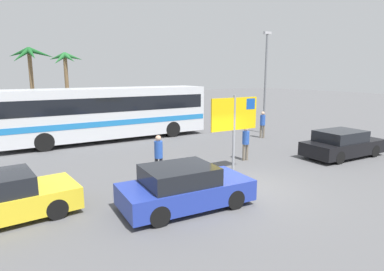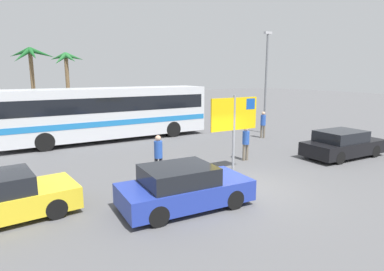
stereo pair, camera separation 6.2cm
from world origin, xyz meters
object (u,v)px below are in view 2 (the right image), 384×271
object	(u,v)px
bus_front_coach	(108,111)
pedestrian_by_bus	(246,141)
ferry_sign	(235,117)
car_yellow	(0,198)
car_blue	(183,187)
pedestrian_near_sign	(158,153)
car_black	(343,144)
pedestrian_crossing_lot	(263,122)

from	to	relation	value
bus_front_coach	pedestrian_by_bus	size ratio (longest dim) A/B	7.64
ferry_sign	car_yellow	size ratio (longest dim) A/B	0.79
bus_front_coach	pedestrian_by_bus	distance (m)	9.04
car_yellow	car_blue	size ratio (longest dim) A/B	0.99
bus_front_coach	car_blue	size ratio (longest dim) A/B	3.01
ferry_sign	pedestrian_by_bus	size ratio (longest dim) A/B	1.99
ferry_sign	pedestrian_near_sign	distance (m)	3.38
car_black	pedestrian_by_bus	xyz separation A→B (m)	(-4.46, 1.98, 0.31)
bus_front_coach	pedestrian_crossing_lot	world-z (taller)	bus_front_coach
bus_front_coach	car_blue	bearing A→B (deg)	-96.24
bus_front_coach	pedestrian_by_bus	world-z (taller)	bus_front_coach
bus_front_coach	car_black	distance (m)	13.19
pedestrian_by_bus	car_yellow	bearing A→B (deg)	101.52
ferry_sign	pedestrian_near_sign	xyz separation A→B (m)	(-2.97, 0.94, -1.31)
car_black	car_yellow	bearing A→B (deg)	179.74
ferry_sign	car_blue	distance (m)	4.38
ferry_sign	car_blue	xyz separation A→B (m)	(-3.53, -1.97, -1.69)
pedestrian_crossing_lot	car_black	bearing A→B (deg)	56.18
pedestrian_crossing_lot	pedestrian_near_sign	world-z (taller)	pedestrian_near_sign
car_black	car_blue	size ratio (longest dim) A/B	1.06
pedestrian_near_sign	pedestrian_crossing_lot	bearing A→B (deg)	139.69
car_black	pedestrian_crossing_lot	size ratio (longest dim) A/B	2.57
pedestrian_crossing_lot	pedestrian_near_sign	xyz separation A→B (m)	(-9.18, -3.94, 0.02)
bus_front_coach	car_black	world-z (taller)	bus_front_coach
bus_front_coach	car_black	bearing A→B (deg)	-49.94
ferry_sign	pedestrian_near_sign	bearing A→B (deg)	163.87
bus_front_coach	pedestrian_crossing_lot	size ratio (longest dim) A/B	7.31
pedestrian_near_sign	car_black	bearing A→B (deg)	106.18
car_blue	pedestrian_by_bus	bearing A→B (deg)	35.12
car_blue	ferry_sign	bearing A→B (deg)	32.50
car_black	pedestrian_by_bus	bearing A→B (deg)	158.24
pedestrian_near_sign	bus_front_coach	bearing A→B (deg)	-158.18
ferry_sign	bus_front_coach	bearing A→B (deg)	105.29
car_black	car_blue	world-z (taller)	same
pedestrian_crossing_lot	pedestrian_near_sign	distance (m)	9.99
ferry_sign	car_black	xyz separation A→B (m)	(6.16, -0.71, -1.69)
car_yellow	pedestrian_crossing_lot	bearing A→B (deg)	14.25
car_black	pedestrian_by_bus	world-z (taller)	pedestrian_by_bus
bus_front_coach	pedestrian_near_sign	distance (m)	8.46
car_yellow	car_blue	distance (m)	5.16
bus_front_coach	pedestrian_near_sign	xyz separation A→B (m)	(-0.68, -8.40, -0.77)
car_black	pedestrian_crossing_lot	xyz separation A→B (m)	(0.05, 5.59, 0.36)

